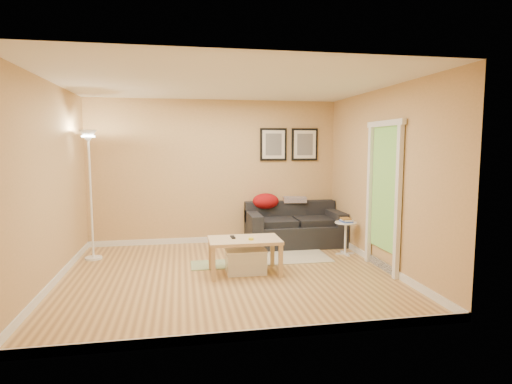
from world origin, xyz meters
The scene contains 25 objects.
floor centered at (0.00, 0.00, 0.00)m, with size 4.50×4.50×0.00m, color tan.
ceiling centered at (0.00, 0.00, 2.60)m, with size 4.50×4.50×0.00m, color white.
wall_back centered at (0.00, 2.00, 1.30)m, with size 4.50×4.50×0.00m, color tan.
wall_front centered at (0.00, -2.00, 1.30)m, with size 4.50×4.50×0.00m, color tan.
wall_left centered at (-2.25, 0.00, 1.30)m, with size 4.00×4.00×0.00m, color tan.
wall_right centered at (2.25, 0.00, 1.30)m, with size 4.00×4.00×0.00m, color tan.
baseboard_back centered at (0.00, 1.99, 0.05)m, with size 4.50×0.02×0.10m, color white.
baseboard_front centered at (0.00, -1.99, 0.05)m, with size 4.50×0.02×0.10m, color white.
baseboard_left centered at (-2.24, 0.00, 0.05)m, with size 0.02×4.00×0.10m, color white.
baseboard_right centered at (2.24, 0.00, 0.05)m, with size 0.02×4.00×0.10m, color white.
sofa centered at (1.38, 1.53, 0.38)m, with size 1.70×0.90×0.75m, color black, non-canonical shape.
red_throw centered at (0.90, 1.80, 0.77)m, with size 0.48×0.36×0.28m, color #A60F13, non-canonical shape.
plaid_throw centered at (1.46, 1.84, 0.78)m, with size 0.42×0.26×0.10m, color tan, non-canonical shape.
framed_print_left centered at (1.08, 1.98, 1.80)m, with size 0.50×0.04×0.60m, color black, non-canonical shape.
framed_print_right centered at (1.68, 1.98, 1.80)m, with size 0.50×0.04×0.60m, color black, non-canonical shape.
area_rug centered at (1.07, 0.74, 0.01)m, with size 1.25×0.85×0.01m, color #BBB194.
green_runner centered at (-0.15, 0.50, 0.01)m, with size 0.70×0.50×0.01m, color #668C4C.
coffee_table centered at (0.24, 0.02, 0.25)m, with size 0.99×0.60×0.49m, color tan, non-canonical shape.
remote_control centered at (0.08, 0.10, 0.50)m, with size 0.05×0.16×0.02m, color black.
tape_roll centered at (0.31, -0.08, 0.51)m, with size 0.07×0.07×0.03m, color yellow.
storage_bin centered at (0.26, 0.05, 0.17)m, with size 0.56×0.41×0.35m, color white, non-canonical shape.
side_table centered at (2.02, 0.74, 0.27)m, with size 0.35×0.35×0.54m, color white, non-canonical shape.
book_stack centered at (2.03, 0.74, 0.57)m, with size 0.16×0.21×0.07m, color #3650A3, non-canonical shape.
floor_lamp centered at (-2.00, 1.17, 0.96)m, with size 0.26×0.26×2.03m, color white, non-canonical shape.
doorway centered at (2.20, -0.15, 1.02)m, with size 0.12×1.01×2.13m, color white, non-canonical shape.
Camera 1 is at (-0.62, -5.61, 1.79)m, focal length 29.32 mm.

